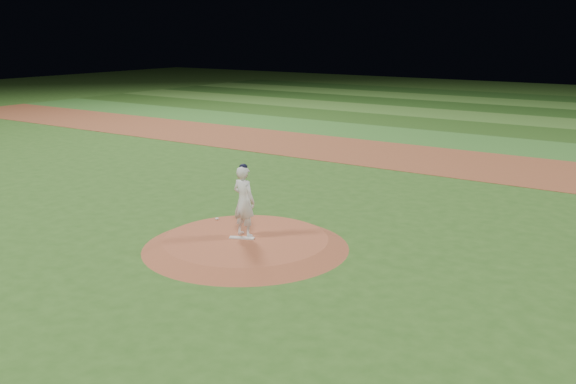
{
  "coord_description": "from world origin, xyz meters",
  "views": [
    {
      "loc": [
        10.05,
        -12.8,
        5.65
      ],
      "look_at": [
        0.0,
        2.0,
        1.1
      ],
      "focal_mm": 40.0,
      "sensor_mm": 36.0,
      "label": 1
    }
  ],
  "objects_px": {
    "pitching_rubber": "(242,238)",
    "rosin_bag": "(217,219)",
    "pitcher_on_mound": "(244,201)",
    "pitchers_mound": "(246,243)"
  },
  "relations": [
    {
      "from": "pitching_rubber",
      "to": "pitcher_on_mound",
      "type": "distance_m",
      "value": 0.99
    },
    {
      "from": "pitching_rubber",
      "to": "rosin_bag",
      "type": "height_order",
      "value": "rosin_bag"
    },
    {
      "from": "pitchers_mound",
      "to": "pitching_rubber",
      "type": "distance_m",
      "value": 0.18
    },
    {
      "from": "rosin_bag",
      "to": "pitcher_on_mound",
      "type": "relative_size",
      "value": 0.06
    },
    {
      "from": "pitcher_on_mound",
      "to": "rosin_bag",
      "type": "bearing_deg",
      "value": 155.47
    },
    {
      "from": "pitching_rubber",
      "to": "pitcher_on_mound",
      "type": "height_order",
      "value": "pitcher_on_mound"
    },
    {
      "from": "rosin_bag",
      "to": "pitcher_on_mound",
      "type": "xyz_separation_m",
      "value": [
        1.59,
        -0.72,
        0.94
      ]
    },
    {
      "from": "pitching_rubber",
      "to": "pitcher_on_mound",
      "type": "bearing_deg",
      "value": 86.71
    },
    {
      "from": "rosin_bag",
      "to": "pitchers_mound",
      "type": "bearing_deg",
      "value": -26.68
    },
    {
      "from": "rosin_bag",
      "to": "pitcher_on_mound",
      "type": "bearing_deg",
      "value": -24.53
    }
  ]
}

